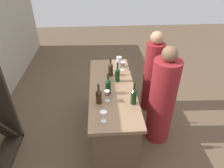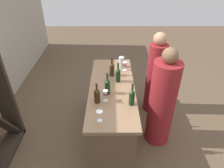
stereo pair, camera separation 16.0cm
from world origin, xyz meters
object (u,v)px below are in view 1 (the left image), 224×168
Objects in this scene: person_left_guest at (152,75)px; person_center_guest at (162,101)px; wine_glass_near_left at (123,64)px; wine_bottle_rightmost_amber_brown at (111,69)px; wine_glass_near_center at (107,94)px; wine_bottle_second_left_amber_brown at (99,96)px; wine_bottle_center_dark_green at (108,86)px; wine_bottle_second_right_dark_green at (117,74)px; wine_bottle_leftmost_dark_green at (134,96)px; water_pitcher at (119,62)px; wine_glass_near_right at (103,115)px.

person_center_guest is (-0.77, 0.04, 0.01)m from person_left_guest.
wine_glass_near_left is at bearing 17.96° from person_left_guest.
wine_glass_near_center is at bearing 172.45° from wine_bottle_rightmost_amber_brown.
wine_bottle_second_left_amber_brown is 1.80× the size of wine_glass_near_center.
wine_bottle_center_dark_green is at bearing 49.68° from person_left_guest.
wine_bottle_center_dark_green is 0.35m from wine_bottle_second_right_dark_green.
wine_bottle_center_dark_green is 1.05× the size of wine_bottle_rightmost_amber_brown.
wine_bottle_rightmost_amber_brown is (0.71, -0.20, 0.01)m from wine_bottle_second_left_amber_brown.
wine_bottle_center_dark_green is at bearing -33.54° from wine_bottle_second_left_amber_brown.
wine_bottle_second_left_amber_brown is 0.18× the size of person_center_guest.
wine_bottle_leftmost_dark_green is at bearing 69.93° from person_left_guest.
wine_glass_near_left is 0.94× the size of wine_glass_near_center.
water_pitcher is at bearing -20.09° from wine_bottle_second_left_amber_brown.
wine_glass_near_right is 0.09× the size of person_left_guest.
wine_bottle_second_right_dark_green reaches higher than wine_glass_near_left.
person_left_guest is at bearing -70.32° from wine_bottle_rightmost_amber_brown.
wine_bottle_second_right_dark_green is (0.52, -0.29, 0.01)m from wine_bottle_second_left_amber_brown.
wine_glass_near_left is (0.17, -0.22, -0.01)m from wine_bottle_rightmost_amber_brown.
wine_bottle_rightmost_amber_brown reaches higher than wine_glass_near_right.
person_left_guest reaches higher than wine_bottle_center_dark_green.
person_left_guest is at bearing -27.10° from wine_bottle_leftmost_dark_green.
wine_bottle_rightmost_amber_brown is at bearing 150.58° from water_pitcher.
wine_bottle_second_left_amber_brown is 1.43m from person_left_guest.
person_left_guest reaches higher than wine_glass_near_left.
wine_bottle_leftmost_dark_green is 0.41m from wine_bottle_center_dark_green.
wine_bottle_rightmost_amber_brown is at bearing -32.88° from person_center_guest.
wine_bottle_center_dark_green reaches higher than wine_bottle_rightmost_amber_brown.
water_pitcher is (0.80, -0.23, -0.03)m from wine_bottle_center_dark_green.
wine_bottle_leftmost_dark_green is 0.46m from wine_bottle_second_left_amber_brown.
wine_bottle_leftmost_dark_green is 1.00× the size of wine_bottle_second_right_dark_green.
wine_bottle_second_right_dark_green is 1.03× the size of wine_bottle_rightmost_amber_brown.
wine_glass_near_left is 0.82× the size of water_pitcher.
wine_glass_near_center is (-0.17, 0.02, -0.02)m from wine_bottle_center_dark_green.
wine_glass_near_left is 0.90m from person_center_guest.
person_left_guest reaches higher than wine_bottle_leftmost_dark_green.
wine_bottle_second_left_amber_brown is 0.94× the size of wine_bottle_rightmost_amber_brown.
wine_bottle_leftmost_dark_green is at bearing -163.91° from wine_bottle_second_right_dark_green.
wine_glass_near_right is at bearing 163.38° from wine_glass_near_left.
wine_bottle_second_right_dark_green is 1.98× the size of wine_glass_near_center.
person_left_guest is at bearing -34.86° from wine_glass_near_right.
wine_bottle_center_dark_green reaches higher than wine_bottle_second_right_dark_green.
wine_bottle_rightmost_amber_brown reaches higher than wine_glass_near_center.
person_left_guest reaches higher than wine_glass_near_center.
wine_bottle_second_right_dark_green reaches higher than wine_bottle_rightmost_amber_brown.
wine_bottle_second_right_dark_green is 1.72× the size of water_pitcher.
wine_bottle_rightmost_amber_brown is 0.20× the size of person_left_guest.
wine_glass_near_right is (-1.23, 0.37, -0.00)m from wine_glass_near_left.
wine_bottle_leftmost_dark_green reaches higher than wine_glass_near_right.
wine_bottle_second_right_dark_green is 0.78m from person_center_guest.
wine_bottle_second_right_dark_green is 2.11× the size of wine_glass_near_left.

